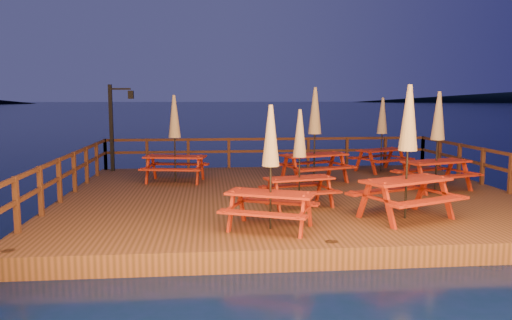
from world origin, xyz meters
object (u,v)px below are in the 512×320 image
object	(u,v)px
picnic_table_1	(300,156)
picnic_table_2	(175,137)
picnic_table_0	(408,150)
lamp_post	(116,120)

from	to	relation	value
picnic_table_1	picnic_table_2	size ratio (longest dim) A/B	0.87
picnic_table_0	picnic_table_2	xyz separation A→B (m)	(-5.21, 5.15, -0.11)
lamp_post	picnic_table_1	distance (m)	8.19
picnic_table_2	picnic_table_1	bearing A→B (deg)	-39.53
lamp_post	picnic_table_2	distance (m)	3.30
lamp_post	picnic_table_1	world-z (taller)	lamp_post
picnic_table_0	picnic_table_2	bearing A→B (deg)	112.18
lamp_post	picnic_table_1	xyz separation A→B (m)	(5.34, -6.19, -0.60)
lamp_post	picnic_table_0	bearing A→B (deg)	-45.82
lamp_post	picnic_table_1	bearing A→B (deg)	-49.24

